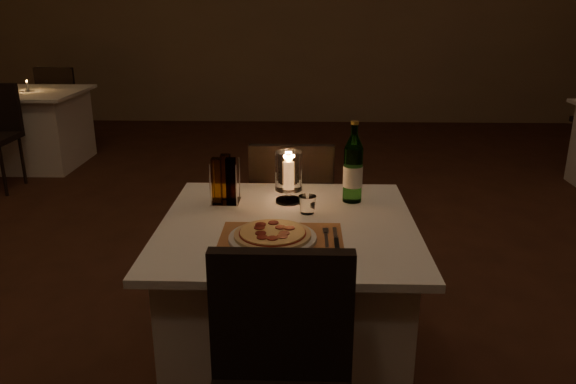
{
  "coord_description": "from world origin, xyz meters",
  "views": [
    {
      "loc": [
        0.33,
        -2.64,
        1.56
      ],
      "look_at": [
        0.27,
        -0.57,
        0.86
      ],
      "focal_mm": 35.0,
      "sensor_mm": 36.0,
      "label": 1
    }
  ],
  "objects_px": {
    "main_table": "(288,305)",
    "neighbor_table_left": "(34,128)",
    "water_bottle": "(353,170)",
    "chair_near": "(280,379)",
    "pizza": "(273,234)",
    "chair_far": "(292,206)",
    "hurricane_candle": "(289,173)",
    "tumbler": "(307,205)",
    "plate": "(273,238)"
  },
  "relations": [
    {
      "from": "chair_far",
      "to": "plate",
      "type": "relative_size",
      "value": 2.81
    },
    {
      "from": "chair_far",
      "to": "tumbler",
      "type": "relative_size",
      "value": 12.23
    },
    {
      "from": "tumbler",
      "to": "neighbor_table_left",
      "type": "xyz_separation_m",
      "value": [
        -2.71,
        3.25,
        -0.4
      ]
    },
    {
      "from": "pizza",
      "to": "tumbler",
      "type": "bearing_deg",
      "value": 66.25
    },
    {
      "from": "main_table",
      "to": "chair_far",
      "type": "relative_size",
      "value": 1.11
    },
    {
      "from": "water_bottle",
      "to": "tumbler",
      "type": "bearing_deg",
      "value": -141.61
    },
    {
      "from": "plate",
      "to": "neighbor_table_left",
      "type": "xyz_separation_m",
      "value": [
        -2.58,
        3.54,
        -0.38
      ]
    },
    {
      "from": "pizza",
      "to": "tumbler",
      "type": "relative_size",
      "value": 3.8
    },
    {
      "from": "water_bottle",
      "to": "chair_near",
      "type": "bearing_deg",
      "value": -105.53
    },
    {
      "from": "pizza",
      "to": "hurricane_candle",
      "type": "relative_size",
      "value": 1.25
    },
    {
      "from": "chair_near",
      "to": "tumbler",
      "type": "relative_size",
      "value": 12.23
    },
    {
      "from": "pizza",
      "to": "water_bottle",
      "type": "xyz_separation_m",
      "value": [
        0.32,
        0.44,
        0.11
      ]
    },
    {
      "from": "chair_near",
      "to": "pizza",
      "type": "bearing_deg",
      "value": 95.35
    },
    {
      "from": "water_bottle",
      "to": "neighbor_table_left",
      "type": "xyz_separation_m",
      "value": [
        -2.91,
        3.1,
        -0.51
      ]
    },
    {
      "from": "plate",
      "to": "tumbler",
      "type": "distance_m",
      "value": 0.32
    },
    {
      "from": "plate",
      "to": "chair_far",
      "type": "bearing_deg",
      "value": 86.8
    },
    {
      "from": "chair_far",
      "to": "water_bottle",
      "type": "bearing_deg",
      "value": -59.04
    },
    {
      "from": "main_table",
      "to": "hurricane_candle",
      "type": "relative_size",
      "value": 4.47
    },
    {
      "from": "pizza",
      "to": "hurricane_candle",
      "type": "height_order",
      "value": "hurricane_candle"
    },
    {
      "from": "plate",
      "to": "water_bottle",
      "type": "relative_size",
      "value": 0.91
    },
    {
      "from": "chair_near",
      "to": "neighbor_table_left",
      "type": "distance_m",
      "value": 4.85
    },
    {
      "from": "pizza",
      "to": "tumbler",
      "type": "height_order",
      "value": "tumbler"
    },
    {
      "from": "pizza",
      "to": "water_bottle",
      "type": "relative_size",
      "value": 0.79
    },
    {
      "from": "main_table",
      "to": "chair_far",
      "type": "height_order",
      "value": "chair_far"
    },
    {
      "from": "water_bottle",
      "to": "hurricane_candle",
      "type": "distance_m",
      "value": 0.28
    },
    {
      "from": "water_bottle",
      "to": "hurricane_candle",
      "type": "relative_size",
      "value": 1.57
    },
    {
      "from": "main_table",
      "to": "water_bottle",
      "type": "xyz_separation_m",
      "value": [
        0.27,
        0.26,
        0.51
      ]
    },
    {
      "from": "tumbler",
      "to": "plate",
      "type": "bearing_deg",
      "value": -113.74
    },
    {
      "from": "main_table",
      "to": "tumbler",
      "type": "xyz_separation_m",
      "value": [
        0.08,
        0.11,
        0.4
      ]
    },
    {
      "from": "chair_far",
      "to": "neighbor_table_left",
      "type": "relative_size",
      "value": 0.9
    },
    {
      "from": "main_table",
      "to": "hurricane_candle",
      "type": "height_order",
      "value": "hurricane_candle"
    },
    {
      "from": "main_table",
      "to": "neighbor_table_left",
      "type": "relative_size",
      "value": 1.0
    },
    {
      "from": "water_bottle",
      "to": "main_table",
      "type": "bearing_deg",
      "value": -136.0
    },
    {
      "from": "hurricane_candle",
      "to": "neighbor_table_left",
      "type": "relative_size",
      "value": 0.22
    },
    {
      "from": "chair_near",
      "to": "pizza",
      "type": "height_order",
      "value": "chair_near"
    },
    {
      "from": "pizza",
      "to": "water_bottle",
      "type": "bearing_deg",
      "value": 53.98
    },
    {
      "from": "chair_near",
      "to": "chair_far",
      "type": "bearing_deg",
      "value": 90.0
    },
    {
      "from": "chair_far",
      "to": "main_table",
      "type": "bearing_deg",
      "value": -90.0
    },
    {
      "from": "chair_far",
      "to": "neighbor_table_left",
      "type": "distance_m",
      "value": 3.74
    },
    {
      "from": "water_bottle",
      "to": "hurricane_candle",
      "type": "bearing_deg",
      "value": -175.83
    },
    {
      "from": "main_table",
      "to": "water_bottle",
      "type": "bearing_deg",
      "value": 44.0
    },
    {
      "from": "pizza",
      "to": "hurricane_candle",
      "type": "bearing_deg",
      "value": 83.82
    },
    {
      "from": "chair_far",
      "to": "hurricane_candle",
      "type": "bearing_deg",
      "value": -90.53
    },
    {
      "from": "chair_far",
      "to": "water_bottle",
      "type": "distance_m",
      "value": 0.62
    },
    {
      "from": "hurricane_candle",
      "to": "neighbor_table_left",
      "type": "xyz_separation_m",
      "value": [
        -2.63,
        3.12,
        -0.5
      ]
    },
    {
      "from": "chair_near",
      "to": "neighbor_table_left",
      "type": "height_order",
      "value": "chair_near"
    },
    {
      "from": "chair_far",
      "to": "plate",
      "type": "distance_m",
      "value": 0.92
    },
    {
      "from": "water_bottle",
      "to": "hurricane_candle",
      "type": "xyz_separation_m",
      "value": [
        -0.28,
        -0.02,
        -0.01
      ]
    },
    {
      "from": "main_table",
      "to": "pizza",
      "type": "bearing_deg",
      "value": -105.54
    },
    {
      "from": "chair_far",
      "to": "hurricane_candle",
      "type": "relative_size",
      "value": 4.02
    }
  ]
}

